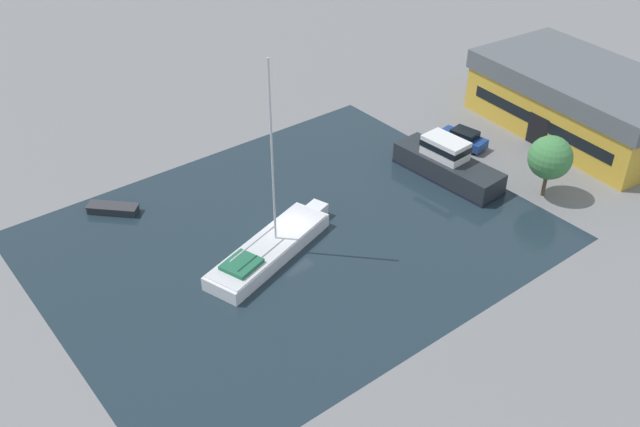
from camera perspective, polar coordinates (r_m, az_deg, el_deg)
ground_plane at (r=53.83m, az=-2.26°, el=-1.89°), size 440.00×440.00×0.00m
water_canal at (r=53.83m, az=-2.26°, el=-1.89°), size 28.94×36.07×0.01m
warehouse_building at (r=71.22m, az=20.17°, el=8.46°), size 20.48×12.91×6.02m
quay_tree_near_building at (r=59.57m, az=17.93°, el=4.27°), size 3.54×3.54×5.32m
parked_car at (r=66.49m, az=11.37°, el=5.94°), size 4.63×2.52×1.63m
sailboat_moored at (r=51.75m, az=-4.01°, el=-2.76°), size 6.32×12.46×14.98m
motor_cruiser at (r=61.25m, az=10.14°, el=3.94°), size 10.12×3.70×3.49m
small_dinghy at (r=58.63m, az=-16.23°, el=0.38°), size 3.78×3.74×0.66m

